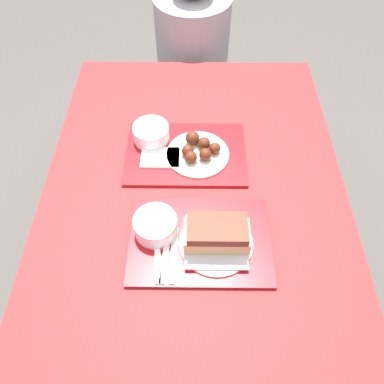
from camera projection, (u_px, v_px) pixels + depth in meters
ground_plane at (193, 291)px, 1.77m from camera, size 12.00×12.00×0.00m
picnic_table at (194, 214)px, 1.24m from camera, size 0.96×1.41×0.76m
picnic_bench_far at (195, 103)px, 2.04m from camera, size 0.91×0.28×0.42m
tray_near at (200, 241)px, 1.06m from camera, size 0.40×0.28×0.01m
tray_far at (186, 154)px, 1.26m from camera, size 0.40×0.28×0.01m
bowl_coleslaw_near at (155, 225)px, 1.05m from camera, size 0.12×0.12×0.06m
brisket_sandwich_plate at (216, 236)px, 1.02m from camera, size 0.21×0.21×0.09m
plastic_fork_near at (165, 255)px, 1.03m from camera, size 0.03×0.17×0.00m
plastic_knife_near at (173, 255)px, 1.03m from camera, size 0.02×0.17×0.00m
plastic_spoon_near at (157, 254)px, 1.03m from camera, size 0.03×0.17×0.00m
condiment_packet at (196, 220)px, 1.09m from camera, size 0.04×0.03×0.01m
bowl_coleslaw_far at (151, 133)px, 1.27m from camera, size 0.12×0.12×0.06m
wings_plate_far at (198, 150)px, 1.24m from camera, size 0.21×0.21×0.06m
napkin_far at (160, 158)px, 1.24m from camera, size 0.13×0.09×0.01m
person_seated_across at (192, 46)px, 1.77m from camera, size 0.34×0.34×0.68m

